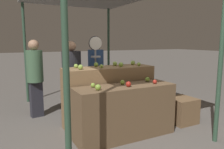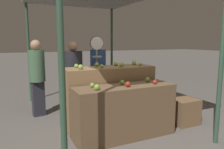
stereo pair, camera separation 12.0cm
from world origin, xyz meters
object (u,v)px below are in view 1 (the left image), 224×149
at_px(produce_scale, 96,59).
at_px(person_customer_right, 35,73).
at_px(person_vendor_at_scale, 72,74).
at_px(person_customer_left, 96,69).
at_px(wooden_crate_side, 181,110).

distance_m(produce_scale, person_customer_right, 1.30).
relative_size(produce_scale, person_vendor_at_scale, 1.06).
bearing_deg(person_customer_left, person_vendor_at_scale, 16.90).
xyz_separation_m(produce_scale, wooden_crate_side, (1.36, -1.08, -0.99)).
xyz_separation_m(person_customer_left, person_customer_right, (-1.49, -0.28, 0.03)).
relative_size(person_customer_left, wooden_crate_side, 3.23).
bearing_deg(person_vendor_at_scale, wooden_crate_side, 148.87).
height_order(person_vendor_at_scale, person_customer_left, person_vendor_at_scale).
relative_size(person_vendor_at_scale, person_customer_right, 0.98).
xyz_separation_m(produce_scale, person_customer_left, (0.37, 0.86, -0.33)).
bearing_deg(wooden_crate_side, person_vendor_at_scale, 142.54).
distance_m(person_customer_right, wooden_crate_side, 3.07).
bearing_deg(person_customer_left, wooden_crate_side, 98.19).
distance_m(person_vendor_at_scale, person_customer_left, 0.98).
distance_m(person_customer_left, person_customer_right, 1.52).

